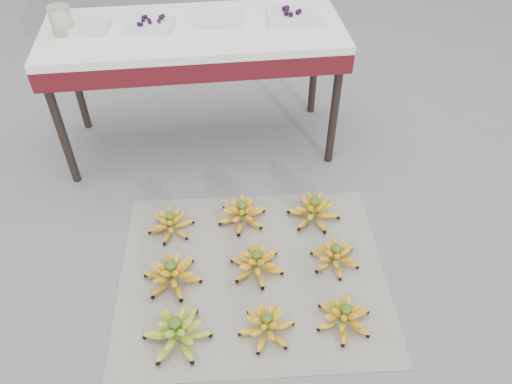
{
  "coord_description": "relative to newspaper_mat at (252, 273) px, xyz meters",
  "views": [
    {
      "loc": [
        -0.12,
        -1.52,
        1.91
      ],
      "look_at": [
        0.08,
        0.18,
        0.29
      ],
      "focal_mm": 35.0,
      "sensor_mm": 36.0,
      "label": 1
    }
  ],
  "objects": [
    {
      "name": "bunch_mid_right",
      "position": [
        0.4,
        0.01,
        0.05
      ],
      "size": [
        0.28,
        0.28,
        0.14
      ],
      "rotation": [
        0.0,
        0.0,
        0.21
      ],
      "color": "yellow",
      "rests_on": "newspaper_mat"
    },
    {
      "name": "tray_right",
      "position": [
        -0.05,
        1.07,
        0.77
      ],
      "size": [
        0.26,
        0.2,
        0.04
      ],
      "color": "silver",
      "rests_on": "vendor_table"
    },
    {
      "name": "tray_far_left",
      "position": [
        -0.74,
        1.08,
        0.77
      ],
      "size": [
        0.27,
        0.22,
        0.04
      ],
      "color": "silver",
      "rests_on": "vendor_table"
    },
    {
      "name": "bunch_back_right",
      "position": [
        0.36,
        0.32,
        0.06
      ],
      "size": [
        0.35,
        0.35,
        0.16
      ],
      "rotation": [
        0.0,
        0.0,
        -0.4
      ],
      "color": "yellow",
      "rests_on": "newspaper_mat"
    },
    {
      "name": "bunch_front_left",
      "position": [
        -0.35,
        -0.31,
        0.06
      ],
      "size": [
        0.35,
        0.35,
        0.17
      ],
      "rotation": [
        0.0,
        0.0,
        -0.31
      ],
      "color": "#A0BE35",
      "rests_on": "newspaper_mat"
    },
    {
      "name": "ground",
      "position": [
        -0.04,
        0.07,
        -0.0
      ],
      "size": [
        60.0,
        60.0,
        0.0
      ],
      "primitive_type": "plane",
      "color": "slate",
      "rests_on": "ground"
    },
    {
      "name": "bunch_front_center",
      "position": [
        0.02,
        -0.32,
        0.05
      ],
      "size": [
        0.31,
        0.31,
        0.15
      ],
      "rotation": [
        0.0,
        0.0,
        -0.41
      ],
      "color": "yellow",
      "rests_on": "newspaper_mat"
    },
    {
      "name": "bunch_mid_left",
      "position": [
        -0.37,
        -0.0,
        0.06
      ],
      "size": [
        0.35,
        0.35,
        0.16
      ],
      "rotation": [
        0.0,
        0.0,
        -0.43
      ],
      "color": "yellow",
      "rests_on": "newspaper_mat"
    },
    {
      "name": "glass_jar",
      "position": [
        -0.84,
        1.06,
        0.82
      ],
      "size": [
        0.15,
        0.15,
        0.14
      ],
      "primitive_type": "cylinder",
      "rotation": [
        0.0,
        0.0,
        0.44
      ],
      "color": "#E2F2C0",
      "rests_on": "vendor_table"
    },
    {
      "name": "tray_left",
      "position": [
        -0.4,
        1.05,
        0.77
      ],
      "size": [
        0.25,
        0.2,
        0.06
      ],
      "color": "silver",
      "rests_on": "vendor_table"
    },
    {
      "name": "vendor_table",
      "position": [
        -0.19,
        1.04,
        0.66
      ],
      "size": [
        1.57,
        0.63,
        0.75
      ],
      "color": "black",
      "rests_on": "ground"
    },
    {
      "name": "bunch_mid_center",
      "position": [
        0.02,
        0.02,
        0.06
      ],
      "size": [
        0.33,
        0.33,
        0.15
      ],
      "rotation": [
        0.0,
        0.0,
        0.37
      ],
      "color": "yellow",
      "rests_on": "newspaper_mat"
    },
    {
      "name": "bunch_front_right",
      "position": [
        0.36,
        -0.32,
        0.05
      ],
      "size": [
        0.25,
        0.25,
        0.15
      ],
      "rotation": [
        0.0,
        0.0,
        -0.04
      ],
      "color": "yellow",
      "rests_on": "newspaper_mat"
    },
    {
      "name": "newspaper_mat",
      "position": [
        0.0,
        0.0,
        0.0
      ],
      "size": [
        1.31,
        1.13,
        0.01
      ],
      "primitive_type": "cube",
      "rotation": [
        0.0,
        0.0,
        -0.06
      ],
      "color": "white",
      "rests_on": "ground"
    },
    {
      "name": "tray_far_right",
      "position": [
        0.34,
        1.06,
        0.77
      ],
      "size": [
        0.28,
        0.21,
        0.07
      ],
      "color": "silver",
      "rests_on": "vendor_table"
    },
    {
      "name": "bunch_back_center",
      "position": [
        -0.01,
        0.35,
        0.05
      ],
      "size": [
        0.27,
        0.27,
        0.15
      ],
      "rotation": [
        0.0,
        0.0,
        -0.08
      ],
      "color": "yellow",
      "rests_on": "newspaper_mat"
    },
    {
      "name": "bunch_back_left",
      "position": [
        -0.38,
        0.32,
        0.05
      ],
      "size": [
        0.27,
        0.27,
        0.14
      ],
      "rotation": [
        0.0,
        0.0,
        0.19
      ],
      "color": "yellow",
      "rests_on": "newspaper_mat"
    }
  ]
}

